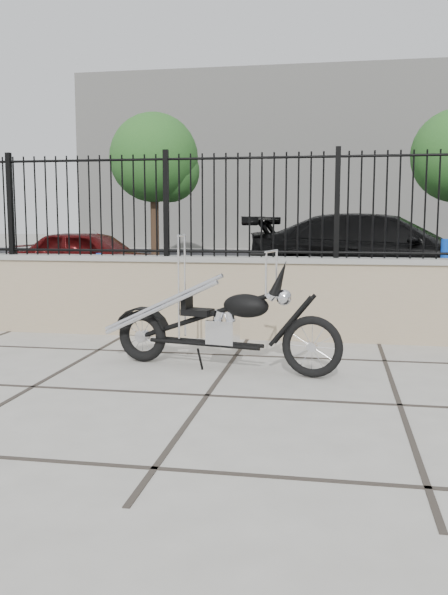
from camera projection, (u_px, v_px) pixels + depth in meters
name	position (u px, v px, depth m)	size (l,w,h in m)	color
ground_plane	(207.00, 396.00, 5.05)	(90.00, 90.00, 0.00)	#99968E
parking_lot	(298.00, 269.00, 17.26)	(30.00, 30.00, 0.00)	black
retaining_wall	(249.00, 297.00, 7.43)	(14.00, 0.36, 0.96)	gray
iron_fence	(250.00, 205.00, 7.29)	(14.00, 0.08, 1.20)	black
background_building	(316.00, 163.00, 30.42)	(22.00, 6.00, 8.00)	beige
chopper_motorcycle	(218.00, 302.00, 5.86)	(2.14, 0.38, 1.28)	black
car_red	(92.00, 258.00, 12.97)	(1.39, 3.46, 1.18)	#44090A
car_black	(383.00, 253.00, 11.94)	(2.09, 5.15, 1.49)	black
bollard_a	(100.00, 281.00, 9.90)	(0.10, 0.10, 0.86)	#0B54A6
bollard_b	(444.00, 277.00, 9.10)	(0.13, 0.13, 1.11)	#0D26D0
tree_left	(154.00, 154.00, 21.35)	(3.01, 3.01, 5.08)	#382619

